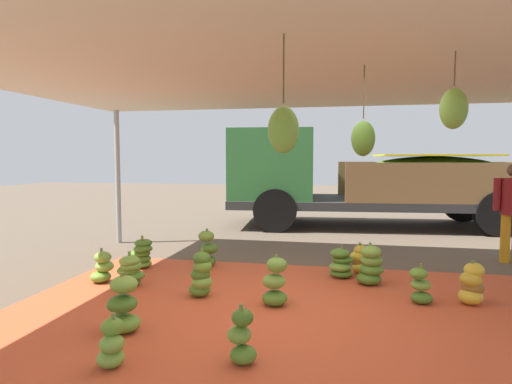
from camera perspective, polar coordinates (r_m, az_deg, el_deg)
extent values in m
plane|color=brown|center=(8.02, 6.58, -7.88)|extent=(40.00, 40.00, 0.00)
cube|color=#D1512D|center=(5.14, 3.63, -14.86)|extent=(6.20, 4.16, 0.01)
cylinder|color=#9EA0A5|center=(9.26, -17.31, 1.82)|extent=(0.10, 0.10, 2.64)
cube|color=beige|center=(4.95, 3.78, 15.63)|extent=(8.00, 7.00, 0.06)
cylinder|color=#4C422D|center=(4.73, 13.69, 12.37)|extent=(0.01, 0.01, 0.54)
ellipsoid|color=#518428|center=(4.69, 13.59, 6.69)|extent=(0.24, 0.24, 0.36)
cylinder|color=#4C422D|center=(3.50, 3.56, 15.52)|extent=(0.01, 0.01, 0.52)
ellipsoid|color=#6B9E38|center=(3.44, 3.53, 7.98)|extent=(0.24, 0.24, 0.36)
cylinder|color=#4C422D|center=(4.41, 24.18, 14.28)|extent=(0.01, 0.01, 0.30)
ellipsoid|color=#6B9E38|center=(4.36, 24.03, 9.75)|extent=(0.24, 0.24, 0.36)
ellipsoid|color=#518428|center=(5.60, -7.23, -12.29)|extent=(0.34, 0.34, 0.17)
ellipsoid|color=#75A83D|center=(5.55, -6.94, -11.42)|extent=(0.31, 0.31, 0.17)
ellipsoid|color=#477523|center=(5.54, -7.14, -10.43)|extent=(0.28, 0.28, 0.17)
ellipsoid|color=#60932D|center=(5.50, -6.86, -9.50)|extent=(0.28, 0.28, 0.17)
ellipsoid|color=#477523|center=(5.50, -6.97, -8.48)|extent=(0.25, 0.25, 0.17)
cylinder|color=olive|center=(5.49, -6.99, -7.84)|extent=(0.04, 0.04, 0.12)
ellipsoid|color=#477523|center=(5.65, 20.49, -12.59)|extent=(0.30, 0.30, 0.13)
ellipsoid|color=#75A83D|center=(5.65, 20.39, -11.10)|extent=(0.32, 0.32, 0.13)
ellipsoid|color=#60932D|center=(5.58, 20.12, -9.80)|extent=(0.26, 0.26, 0.13)
cylinder|color=olive|center=(5.59, 20.38, -9.17)|extent=(0.04, 0.04, 0.12)
ellipsoid|color=#518428|center=(5.24, 2.42, -13.43)|extent=(0.40, 0.40, 0.17)
ellipsoid|color=#75A83D|center=(5.20, 2.32, -11.37)|extent=(0.35, 0.35, 0.17)
ellipsoid|color=#6B9E38|center=(5.15, 2.68, -9.32)|extent=(0.34, 0.34, 0.17)
cylinder|color=olive|center=(5.14, 2.67, -8.65)|extent=(0.04, 0.04, 0.12)
ellipsoid|color=#60932D|center=(4.68, -16.61, -15.85)|extent=(0.43, 0.43, 0.17)
ellipsoid|color=#477523|center=(4.64, -16.82, -13.57)|extent=(0.34, 0.34, 0.17)
ellipsoid|color=#75A83D|center=(4.59, -16.61, -11.31)|extent=(0.33, 0.33, 0.17)
cylinder|color=olive|center=(4.58, -16.84, -10.58)|extent=(0.04, 0.04, 0.12)
ellipsoid|color=#518428|center=(6.52, 10.89, -10.14)|extent=(0.46, 0.46, 0.13)
ellipsoid|color=#6B9E38|center=(6.46, 10.75, -9.40)|extent=(0.39, 0.39, 0.13)
ellipsoid|color=#477523|center=(6.49, 11.05, -8.50)|extent=(0.41, 0.41, 0.13)
ellipsoid|color=#518428|center=(6.44, 10.73, -7.73)|extent=(0.32, 0.32, 0.13)
cylinder|color=olive|center=(6.44, 10.94, -7.18)|extent=(0.04, 0.04, 0.12)
ellipsoid|color=#60932D|center=(6.50, -19.32, -10.22)|extent=(0.39, 0.39, 0.16)
ellipsoid|color=#75A83D|center=(6.48, -18.88, -9.01)|extent=(0.32, 0.32, 0.16)
ellipsoid|color=#75A83D|center=(6.42, -19.07, -7.91)|extent=(0.30, 0.30, 0.16)
cylinder|color=olive|center=(6.43, -19.23, -7.35)|extent=(0.04, 0.04, 0.12)
ellipsoid|color=#477523|center=(7.07, -6.40, -8.76)|extent=(0.43, 0.43, 0.17)
ellipsoid|color=#477523|center=(7.01, -6.04, -7.23)|extent=(0.31, 0.31, 0.17)
ellipsoid|color=#6B9E38|center=(6.97, -6.40, -5.66)|extent=(0.33, 0.33, 0.17)
cylinder|color=olive|center=(6.95, -6.32, -5.19)|extent=(0.04, 0.04, 0.12)
ellipsoid|color=#477523|center=(6.24, 14.28, -10.68)|extent=(0.46, 0.46, 0.17)
ellipsoid|color=#518428|center=(6.22, 14.65, -9.58)|extent=(0.31, 0.31, 0.17)
ellipsoid|color=#6B9E38|center=(6.19, 14.64, -8.49)|extent=(0.37, 0.37, 0.17)
ellipsoid|color=#75A83D|center=(6.14, 14.58, -7.45)|extent=(0.37, 0.37, 0.17)
cylinder|color=olive|center=(6.14, 14.43, -6.87)|extent=(0.04, 0.04, 0.12)
ellipsoid|color=gold|center=(5.83, 25.80, -12.00)|extent=(0.34, 0.34, 0.18)
ellipsoid|color=#996628|center=(5.85, 26.04, -10.92)|extent=(0.30, 0.30, 0.18)
ellipsoid|color=gold|center=(5.79, 25.87, -10.04)|extent=(0.32, 0.32, 0.18)
ellipsoid|color=gold|center=(5.81, 26.21, -9.00)|extent=(0.29, 0.29, 0.18)
cylinder|color=olive|center=(5.77, 26.04, -8.46)|extent=(0.04, 0.04, 0.12)
ellipsoid|color=#518428|center=(3.89, -1.63, -20.14)|extent=(0.31, 0.31, 0.15)
ellipsoid|color=#6B9E38|center=(3.87, -2.17, -17.85)|extent=(0.24, 0.24, 0.15)
ellipsoid|color=#477523|center=(3.80, -1.75, -15.79)|extent=(0.26, 0.26, 0.15)
cylinder|color=olive|center=(3.76, -1.92, -15.05)|extent=(0.04, 0.04, 0.12)
ellipsoid|color=gold|center=(6.79, 13.37, -9.41)|extent=(0.37, 0.37, 0.17)
ellipsoid|color=#996628|center=(6.81, 13.13, -8.67)|extent=(0.35, 0.35, 0.17)
ellipsoid|color=gold|center=(6.76, 13.00, -8.05)|extent=(0.33, 0.33, 0.17)
ellipsoid|color=gold|center=(6.77, 13.36, -7.34)|extent=(0.32, 0.32, 0.17)
cylinder|color=olive|center=(6.75, 13.18, -6.86)|extent=(0.04, 0.04, 0.12)
ellipsoid|color=#477523|center=(6.21, -16.11, -10.95)|extent=(0.39, 0.39, 0.13)
ellipsoid|color=#518428|center=(6.20, -15.54, -10.30)|extent=(0.40, 0.40, 0.13)
ellipsoid|color=#60932D|center=(6.20, -16.05, -9.64)|extent=(0.41, 0.41, 0.13)
ellipsoid|color=#6B9E38|center=(6.14, -15.72, -9.10)|extent=(0.36, 0.36, 0.13)
ellipsoid|color=#75A83D|center=(6.11, -15.92, -8.50)|extent=(0.38, 0.38, 0.13)
cylinder|color=olive|center=(6.12, -15.95, -7.90)|extent=(0.04, 0.04, 0.12)
ellipsoid|color=#75A83D|center=(4.01, -18.16, -19.60)|extent=(0.31, 0.31, 0.15)
ellipsoid|color=#75A83D|center=(3.94, -18.02, -18.05)|extent=(0.25, 0.25, 0.15)
ellipsoid|color=#60932D|center=(3.93, -17.96, -16.13)|extent=(0.26, 0.26, 0.15)
cylinder|color=olive|center=(3.89, -17.85, -15.39)|extent=(0.04, 0.04, 0.12)
ellipsoid|color=#60932D|center=(7.17, -14.56, -8.90)|extent=(0.46, 0.46, 0.12)
ellipsoid|color=#477523|center=(7.15, -14.60, -8.28)|extent=(0.45, 0.45, 0.12)
ellipsoid|color=#518428|center=(7.15, -14.62, -7.63)|extent=(0.35, 0.35, 0.12)
ellipsoid|color=#477523|center=(7.10, -14.30, -7.06)|extent=(0.40, 0.40, 0.12)
ellipsoid|color=#477523|center=(7.14, -14.26, -6.35)|extent=(0.28, 0.28, 0.12)
cylinder|color=olive|center=(7.11, -14.40, -5.91)|extent=(0.04, 0.04, 0.12)
cube|color=#2D2D2D|center=(11.44, 15.14, -1.29)|extent=(7.33, 3.07, 0.20)
cube|color=#2D6B33|center=(11.30, 2.20, 3.61)|extent=(2.18, 2.45, 1.70)
cube|color=#232D38|center=(11.43, -2.88, 5.32)|extent=(0.19, 1.99, 0.75)
cube|color=brown|center=(10.52, 23.50, 1.02)|extent=(4.42, 0.44, 0.90)
cube|color=brown|center=(12.84, 20.41, 1.65)|extent=(4.42, 0.44, 0.90)
ellipsoid|color=#477523|center=(11.67, 21.81, 1.73)|extent=(4.06, 2.41, 1.05)
cube|color=yellow|center=(11.66, 21.89, 4.39)|extent=(2.80, 2.11, 0.04)
cylinder|color=black|center=(10.21, 2.47, -2.37)|extent=(1.02, 0.36, 1.00)
cylinder|color=black|center=(12.49, 3.26, -1.14)|extent=(1.02, 0.36, 1.00)
cylinder|color=black|center=(10.98, 28.68, -2.43)|extent=(1.02, 0.36, 1.00)
cylinder|color=black|center=(13.12, 24.95, -1.28)|extent=(1.02, 0.36, 1.00)
cylinder|color=orange|center=(8.32, 29.34, -5.22)|extent=(0.15, 0.15, 0.79)
cylinder|color=maroon|center=(8.20, 28.54, -0.25)|extent=(0.11, 0.11, 0.52)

